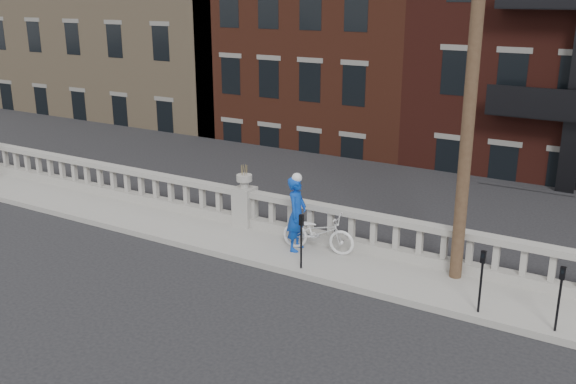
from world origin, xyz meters
name	(u,v)px	position (x,y,z in m)	size (l,w,h in m)	color
ground	(149,280)	(0.00, 0.00, 0.00)	(120.00, 120.00, 0.00)	black
sidewalk	(225,237)	(0.00, 3.00, 0.07)	(32.00, 2.20, 0.15)	gray
balustrade	(245,208)	(0.00, 3.95, 0.64)	(28.00, 0.34, 1.03)	gray
planter_pedestal	(245,202)	(0.00, 3.95, 0.83)	(0.55, 0.55, 1.76)	gray
lower_level	(467,71)	(0.56, 23.04, 2.63)	(80.00, 44.00, 20.80)	#605E59
utility_pole	(474,54)	(6.20, 3.60, 5.24)	(1.60, 0.28, 10.00)	#422D1E
parking_meter_b	(301,235)	(2.89, 2.15, 1.00)	(0.10, 0.09, 1.36)	black
parking_meter_c	(482,274)	(7.13, 2.15, 1.00)	(0.10, 0.09, 1.36)	black
parking_meter_d	(560,291)	(8.63, 2.15, 1.00)	(0.10, 0.09, 1.36)	black
bicycle	(318,232)	(2.71, 3.32, 0.65)	(0.67, 1.92, 1.01)	white
cyclist	(297,214)	(2.19, 3.12, 1.11)	(0.70, 0.46, 1.93)	#0B3AA9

